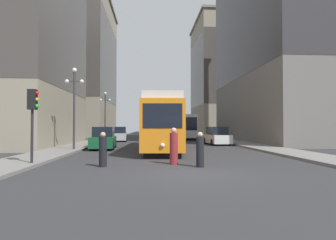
{
  "coord_description": "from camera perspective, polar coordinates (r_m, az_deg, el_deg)",
  "views": [
    {
      "loc": [
        -1.56,
        -10.83,
        1.84
      ],
      "look_at": [
        -0.14,
        10.57,
        2.34
      ],
      "focal_mm": 30.11,
      "sensor_mm": 36.0,
      "label": 1
    }
  ],
  "objects": [
    {
      "name": "building_right_midblock",
      "position": [
        68.26,
        11.4,
        8.65
      ],
      "size": [
        14.02,
        18.52,
        26.53
      ],
      "color": "gray",
      "rests_on": "ground"
    },
    {
      "name": "building_right_corner",
      "position": [
        40.31,
        21.71,
        19.87
      ],
      "size": [
        11.27,
        23.62,
        31.73
      ],
      "color": "slate",
      "rests_on": "ground"
    },
    {
      "name": "parked_car_right_far",
      "position": [
        29.27,
        9.83,
        -3.28
      ],
      "size": [
        2.04,
        4.9,
        1.82
      ],
      "rotation": [
        0.0,
        0.0,
        3.18
      ],
      "color": "black",
      "rests_on": "ground"
    },
    {
      "name": "pedestrian_crossing_near",
      "position": [
        12.95,
        6.51,
        -6.19
      ],
      "size": [
        0.36,
        0.36,
        1.6
      ],
      "rotation": [
        0.0,
        0.0,
        0.14
      ],
      "color": "black",
      "rests_on": "ground"
    },
    {
      "name": "lamp_post_left_far",
      "position": [
        37.01,
        -12.61,
        2.24
      ],
      "size": [
        1.41,
        0.36,
        6.14
      ],
      "color": "#333338",
      "rests_on": "sidewalk_left"
    },
    {
      "name": "parked_car_left_mid",
      "position": [
        36.09,
        -9.8,
        -2.91
      ],
      "size": [
        2.06,
        4.63,
        1.82
      ],
      "rotation": [
        0.0,
        0.0,
        0.05
      ],
      "color": "black",
      "rests_on": "ground"
    },
    {
      "name": "ground_plane",
      "position": [
        11.1,
        4.42,
        -10.87
      ],
      "size": [
        200.0,
        200.0,
        0.0
      ],
      "primitive_type": "plane",
      "color": "#303033"
    },
    {
      "name": "pedestrian_crossing_far",
      "position": [
        13.27,
        -13.05,
        -6.06
      ],
      "size": [
        0.36,
        0.36,
        1.59
      ],
      "rotation": [
        0.0,
        0.0,
        0.32
      ],
      "color": "black",
      "rests_on": "ground"
    },
    {
      "name": "building_left_corner",
      "position": [
        59.23,
        -17.7,
        10.44
      ],
      "size": [
        12.93,
        22.78,
        26.93
      ],
      "color": "gray",
      "rests_on": "ground"
    },
    {
      "name": "sidewalk_left",
      "position": [
        51.27,
        -11.05,
        -3.3
      ],
      "size": [
        2.78,
        120.0,
        0.15
      ],
      "primitive_type": "cube",
      "color": "gray",
      "rests_on": "ground"
    },
    {
      "name": "transit_bus",
      "position": [
        42.41,
        3.06,
        -1.2
      ],
      "size": [
        2.66,
        12.0,
        3.45
      ],
      "rotation": [
        0.0,
        0.0,
        -0.01
      ],
      "color": "black",
      "rests_on": "ground"
    },
    {
      "name": "pedestrian_on_sidewalk",
      "position": [
        13.8,
        1.18,
        -5.53
      ],
      "size": [
        0.4,
        0.4,
        1.79
      ],
      "rotation": [
        0.0,
        0.0,
        6.0
      ],
      "color": "maroon",
      "rests_on": "ground"
    },
    {
      "name": "building_left_midblock",
      "position": [
        32.06,
        -28.9,
        15.54
      ],
      "size": [
        11.15,
        15.51,
        21.51
      ],
      "color": "gray",
      "rests_on": "ground"
    },
    {
      "name": "parked_car_left_near",
      "position": [
        23.87,
        -12.9,
        -3.7
      ],
      "size": [
        2.09,
        4.78,
        1.82
      ],
      "rotation": [
        0.0,
        0.0,
        0.06
      ],
      "color": "black",
      "rests_on": "ground"
    },
    {
      "name": "lamp_post_left_near",
      "position": [
        22.45,
        -18.45,
        4.59
      ],
      "size": [
        1.41,
        0.36,
        6.14
      ],
      "color": "#333338",
      "rests_on": "sidewalk_left"
    },
    {
      "name": "traffic_light_near_left",
      "position": [
        14.61,
        -25.7,
        2.5
      ],
      "size": [
        0.47,
        0.36,
        3.43
      ],
      "color": "#232328",
      "rests_on": "sidewalk_left"
    },
    {
      "name": "sidewalk_right",
      "position": [
        51.76,
        6.88,
        -3.29
      ],
      "size": [
        2.78,
        120.0,
        0.15
      ],
      "primitive_type": "cube",
      "color": "gray",
      "rests_on": "ground"
    },
    {
      "name": "streetcar",
      "position": [
        23.03,
        -1.07,
        -0.7
      ],
      "size": [
        3.32,
        14.91,
        3.89
      ],
      "rotation": [
        0.0,
        0.0,
        -0.05
      ],
      "color": "black",
      "rests_on": "ground"
    }
  ]
}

